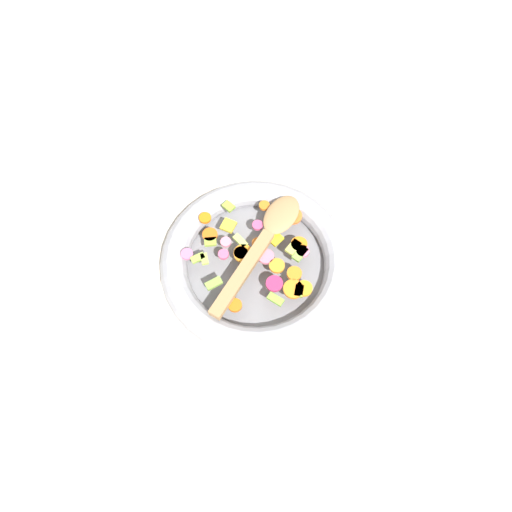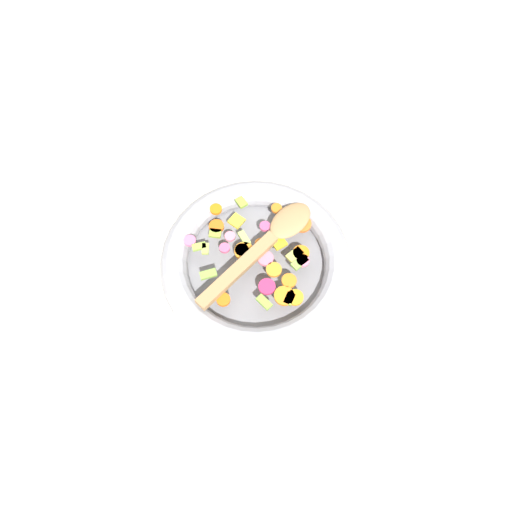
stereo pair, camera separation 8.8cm
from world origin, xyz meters
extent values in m
plane|color=beige|center=(0.00, 0.00, 0.00)|extent=(4.00, 4.00, 0.00)
cylinder|color=slate|center=(0.00, 0.00, 0.01)|extent=(0.30, 0.30, 0.01)
torus|color=#9E9EA5|center=(0.00, 0.00, 0.03)|extent=(0.35, 0.35, 0.05)
cylinder|color=orange|center=(-0.03, 0.00, 0.05)|extent=(0.03, 0.03, 0.01)
cylinder|color=orange|center=(0.00, 0.10, 0.05)|extent=(0.03, 0.03, 0.01)
cylinder|color=orange|center=(0.07, -0.03, 0.05)|extent=(0.04, 0.04, 0.01)
cylinder|color=orange|center=(0.07, 0.03, 0.05)|extent=(0.04, 0.04, 0.01)
cylinder|color=orange|center=(0.04, -0.02, 0.05)|extent=(0.03, 0.03, 0.01)
cylinder|color=orange|center=(0.07, -0.05, 0.05)|extent=(0.04, 0.04, 0.01)
cylinder|color=orange|center=(-0.02, 0.00, 0.05)|extent=(0.04, 0.04, 0.01)
cylinder|color=orange|center=(0.05, 0.09, 0.05)|extent=(0.04, 0.04, 0.01)
cylinder|color=orange|center=(-0.02, -0.10, 0.05)|extent=(0.03, 0.03, 0.01)
cylinder|color=orange|center=(-0.09, 0.03, 0.05)|extent=(0.03, 0.03, 0.01)
cylinder|color=orange|center=(0.00, 0.02, 0.05)|extent=(0.02, 0.02, 0.01)
cylinder|color=orange|center=(-0.10, 0.06, 0.05)|extent=(0.02, 0.02, 0.01)
cylinder|color=orange|center=(0.09, -0.05, 0.05)|extent=(0.04, 0.04, 0.01)
cube|color=#89AC34|center=(0.08, -0.06, 0.05)|extent=(0.02, 0.02, 0.01)
cube|color=#AAD160|center=(-0.03, 0.02, 0.05)|extent=(0.03, 0.03, 0.01)
cube|color=#9ABF46|center=(-0.10, -0.02, 0.05)|extent=(0.03, 0.02, 0.01)
cube|color=#B3C852|center=(-0.09, -0.02, 0.05)|extent=(0.02, 0.02, 0.01)
cube|color=#91BA3B|center=(-0.07, 0.09, 0.05)|extent=(0.03, 0.03, 0.01)
cube|color=#85BC3F|center=(0.05, -0.08, 0.05)|extent=(0.03, 0.02, 0.01)
cube|color=#81AB44|center=(-0.06, -0.06, 0.05)|extent=(0.03, 0.03, 0.01)
cube|color=#BEC554|center=(0.06, 0.03, 0.05)|extent=(0.03, 0.03, 0.01)
cube|color=#83B648|center=(0.08, 0.01, 0.05)|extent=(0.03, 0.03, 0.01)
cube|color=#91AD3B|center=(-0.08, 0.01, 0.05)|extent=(0.02, 0.02, 0.01)
cylinder|color=pink|center=(0.08, 0.02, 0.05)|extent=(0.03, 0.03, 0.01)
cylinder|color=pink|center=(-0.06, 0.02, 0.05)|extent=(0.03, 0.03, 0.01)
cylinder|color=#E36D86|center=(0.02, 0.00, 0.05)|extent=(0.03, 0.03, 0.01)
cylinder|color=#D24C7D|center=(-0.01, 0.06, 0.05)|extent=(0.03, 0.03, 0.01)
cylinder|color=#C42D5C|center=(0.04, -0.05, 0.05)|extent=(0.04, 0.04, 0.01)
cylinder|color=#E35880|center=(-0.06, -0.01, 0.05)|extent=(0.03, 0.03, 0.01)
cylinder|color=pink|center=(-0.12, -0.02, 0.05)|extent=(0.02, 0.02, 0.01)
cube|color=gold|center=(0.03, 0.04, 0.05)|extent=(0.03, 0.03, 0.01)
cube|color=yellow|center=(-0.06, 0.05, 0.05)|extent=(0.03, 0.03, 0.01)
cube|color=#A87F51|center=(-0.02, -0.04, 0.06)|extent=(0.09, 0.18, 0.01)
ellipsoid|color=#A87F51|center=(0.03, 0.08, 0.06)|extent=(0.09, 0.10, 0.01)
camera|label=1|loc=(0.06, -0.39, 0.84)|focal=35.00mm
camera|label=2|loc=(0.14, -0.37, 0.84)|focal=35.00mm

